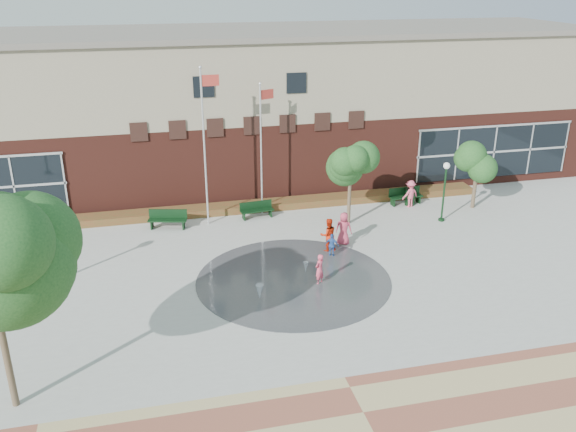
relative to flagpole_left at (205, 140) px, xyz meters
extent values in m
plane|color=#666056|center=(2.80, -10.16, -4.57)|extent=(120.00, 120.00, 0.00)
cube|color=#A8A8A0|center=(2.80, -6.16, -4.57)|extent=(46.00, 18.00, 0.01)
cylinder|color=#383A3D|center=(2.80, -7.16, -4.57)|extent=(8.40, 8.40, 0.01)
cube|color=#5A261D|center=(2.80, 7.34, -2.32)|extent=(44.00, 10.00, 4.50)
cube|color=gray|center=(2.80, 7.34, 2.18)|extent=(44.00, 10.00, 4.50)
cube|color=slate|center=(2.80, 7.34, 4.48)|extent=(44.40, 10.40, 0.30)
cube|color=black|center=(17.80, 2.32, -2.46)|extent=(10.00, 0.12, 3.19)
cube|color=black|center=(0.30, 2.32, 2.22)|extent=(1.10, 0.10, 1.10)
cube|color=black|center=(5.30, 2.32, 2.22)|extent=(1.10, 0.10, 1.10)
cube|color=maroon|center=(2.80, 1.44, -4.57)|extent=(26.00, 1.20, 0.40)
cylinder|color=silver|center=(-0.05, 0.00, -0.53)|extent=(0.10, 0.10, 8.08)
sphere|color=silver|center=(-0.05, 0.00, 3.56)|extent=(0.16, 0.16, 0.16)
cube|color=#BC352A|center=(0.40, 0.01, 2.92)|extent=(0.89, 0.04, 0.54)
cylinder|color=silver|center=(3.02, 0.84, -1.05)|extent=(0.09, 0.09, 7.05)
sphere|color=silver|center=(3.02, 0.84, 2.52)|extent=(0.14, 0.14, 0.14)
cube|color=#BC352A|center=(3.40, 0.99, 1.94)|extent=(0.76, 0.31, 0.50)
cylinder|color=black|center=(12.10, -2.51, -3.11)|extent=(0.10, 0.10, 2.93)
cylinder|color=black|center=(12.10, -2.51, -4.50)|extent=(0.31, 0.31, 0.14)
sphere|color=white|center=(12.10, -2.51, -1.48)|extent=(0.34, 0.34, 0.34)
cube|color=black|center=(-2.15, -0.16, -4.08)|extent=(2.05, 1.01, 0.07)
cube|color=black|center=(-2.09, 0.07, -3.83)|extent=(1.93, 0.53, 0.49)
cube|color=black|center=(2.61, 0.19, -4.12)|extent=(1.84, 0.69, 0.06)
cube|color=black|center=(2.58, 0.40, -3.89)|extent=(1.79, 0.25, 0.45)
cube|color=black|center=(11.25, 0.26, -4.09)|extent=(1.96, 0.66, 0.06)
cube|color=black|center=(11.24, 0.49, -3.84)|extent=(1.93, 0.18, 0.48)
cylinder|color=black|center=(11.44, 0.10, -4.11)|extent=(0.55, 0.55, 0.92)
cylinder|color=black|center=(11.44, 0.10, -3.63)|extent=(0.59, 0.59, 0.06)
cylinder|color=#4D3D2C|center=(-7.47, -13.09, -2.27)|extent=(0.21, 0.21, 4.61)
cylinder|color=#4D3D2C|center=(7.16, -1.67, -3.22)|extent=(0.18, 0.18, 2.70)
cylinder|color=#4D3D2C|center=(14.71, -1.12, -3.37)|extent=(0.21, 0.21, 2.41)
cone|color=white|center=(1.07, -8.46, -4.57)|extent=(0.32, 0.32, 0.63)
cone|color=white|center=(3.48, -6.67, -4.57)|extent=(0.23, 0.23, 0.51)
imported|color=#F04C69|center=(3.80, -7.72, -3.89)|extent=(0.59, 0.57, 1.37)
imported|color=red|center=(5.12, -4.65, -3.75)|extent=(0.82, 0.65, 1.65)
imported|color=#C23D56|center=(6.08, -4.09, -3.75)|extent=(0.95, 0.84, 1.64)
imported|color=#3663B2|center=(5.12, -5.28, -4.00)|extent=(0.70, 0.62, 1.14)
imported|color=#E85673|center=(11.31, -0.14, -3.79)|extent=(1.14, 0.84, 1.57)
camera|label=1|loc=(-2.88, -29.82, 7.85)|focal=38.00mm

